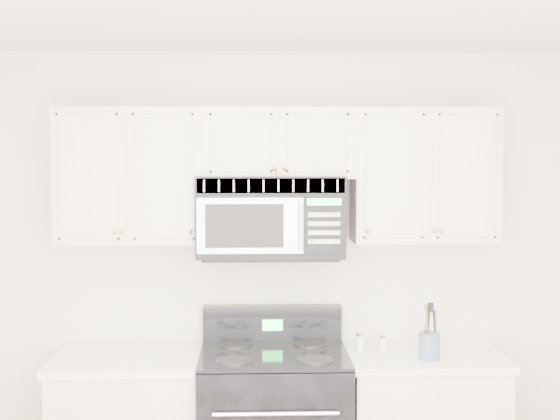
{
  "coord_description": "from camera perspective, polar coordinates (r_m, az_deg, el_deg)",
  "views": [
    {
      "loc": [
        -0.15,
        -2.77,
        2.04
      ],
      "look_at": [
        0.0,
        1.3,
        1.72
      ],
      "focal_mm": 50.0,
      "sensor_mm": 36.0,
      "label": 1
    }
  ],
  "objects": [
    {
      "name": "room",
      "position": [
        2.87,
        0.95,
        -10.5
      ],
      "size": [
        3.51,
        3.51,
        2.61
      ],
      "color": "#886247",
      "rests_on": "ground"
    },
    {
      "name": "upper_cabinets",
      "position": [
        4.36,
        -0.13,
        3.05
      ],
      "size": [
        2.44,
        0.37,
        0.75
      ],
      "color": "silver",
      "rests_on": "ground"
    },
    {
      "name": "microwave",
      "position": [
        4.33,
        -0.73,
        -0.41
      ],
      "size": [
        0.81,
        0.45,
        0.45
      ],
      "color": "black",
      "rests_on": "ground"
    },
    {
      "name": "utensil_crock",
      "position": [
        4.3,
        10.87,
        -9.63
      ],
      "size": [
        0.11,
        0.11,
        0.3
      ],
      "color": "#4C628C",
      "rests_on": "base_cabinet_right"
    },
    {
      "name": "shaker_salt",
      "position": [
        4.4,
        5.87,
        -9.59
      ],
      "size": [
        0.04,
        0.04,
        0.11
      ],
      "color": "silver",
      "rests_on": "base_cabinet_right"
    },
    {
      "name": "shaker_pepper",
      "position": [
        4.42,
        7.55,
        -9.64
      ],
      "size": [
        0.04,
        0.04,
        0.09
      ],
      "color": "silver",
      "rests_on": "base_cabinet_right"
    }
  ]
}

